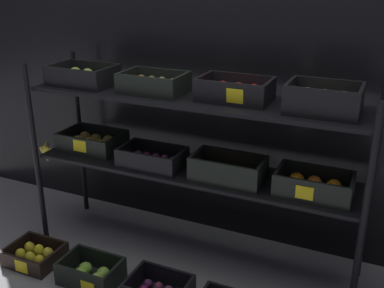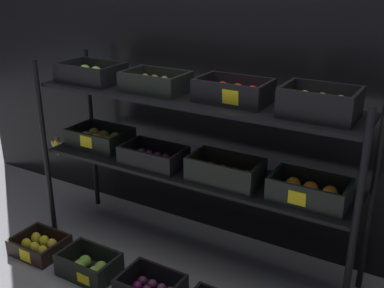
% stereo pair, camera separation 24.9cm
% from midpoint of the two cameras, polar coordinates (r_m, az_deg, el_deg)
% --- Properties ---
extents(ground_plane, '(10.00, 10.00, 0.00)m').
position_cam_midpoint_polar(ground_plane, '(2.83, -2.59, -13.69)').
color(ground_plane, gray).
extents(storefront_wall, '(4.24, 0.12, 2.19)m').
position_cam_midpoint_polar(storefront_wall, '(2.74, 0.95, 10.28)').
color(storefront_wall, black).
rests_on(storefront_wall, ground_plane).
extents(display_rack, '(1.96, 0.45, 1.12)m').
position_cam_midpoint_polar(display_rack, '(2.45, -2.90, 1.39)').
color(display_rack, black).
rests_on(display_rack, ground_plane).
extents(crate_ground_lemon, '(0.30, 0.25, 0.10)m').
position_cam_midpoint_polar(crate_ground_lemon, '(2.94, -21.31, -12.82)').
color(crate_ground_lemon, black).
rests_on(crate_ground_lemon, ground_plane).
extents(crate_ground_apple_green, '(0.32, 0.22, 0.13)m').
position_cam_midpoint_polar(crate_ground_apple_green, '(2.69, -15.10, -15.30)').
color(crate_ground_apple_green, black).
rests_on(crate_ground_apple_green, ground_plane).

